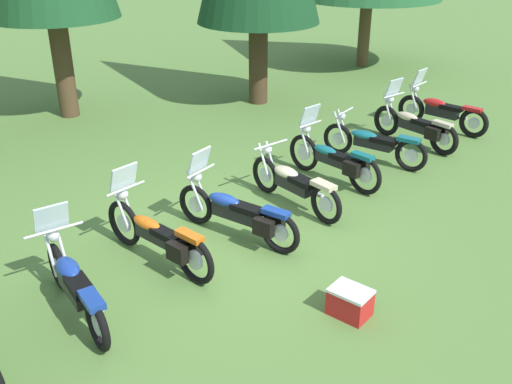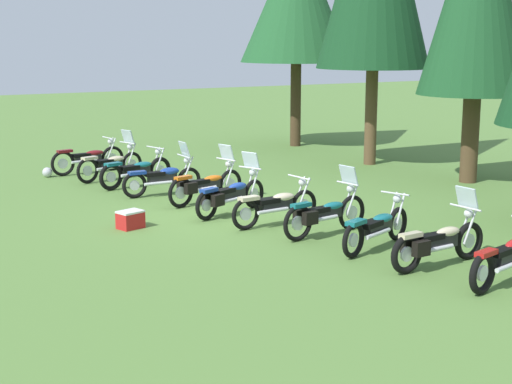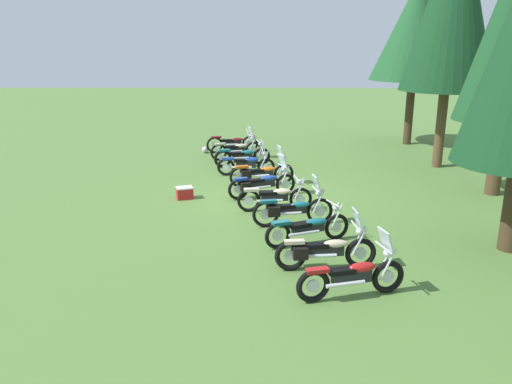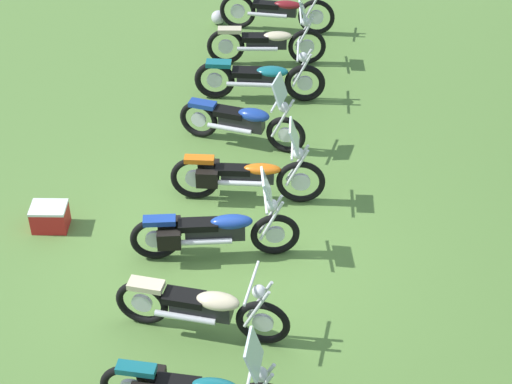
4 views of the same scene
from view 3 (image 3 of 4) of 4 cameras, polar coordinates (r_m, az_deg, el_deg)
name	(u,v)px [view 3 (image 3 of 4)]	position (r m, az deg, el deg)	size (l,w,h in m)	color
ground_plane	(265,197)	(16.42, 1.01, -0.53)	(80.00, 80.00, 0.00)	#547A38
motorcycle_0	(233,143)	(22.96, -2.62, 5.55)	(0.66, 2.33, 1.02)	black
motorcycle_1	(237,148)	(21.61, -2.15, 4.91)	(0.93, 2.16, 1.37)	black
motorcycle_2	(243,156)	(20.34, -1.50, 4.10)	(0.91, 2.26, 1.01)	black
motorcycle_3	(247,163)	(18.93, -1.02, 3.22)	(0.76, 2.16, 1.34)	black
motorcycle_4	(261,173)	(17.57, 0.58, 2.18)	(0.91, 2.25, 1.38)	black
motorcycle_5	(261,183)	(16.27, 0.62, 0.99)	(1.08, 2.19, 1.35)	black
motorcycle_6	(275,196)	(14.95, 2.20, -0.49)	(0.76, 2.23, 0.99)	black
motorcycle_7	(292,209)	(13.77, 4.05, -1.94)	(0.74, 2.22, 1.38)	black
motorcycle_8	(309,227)	(12.58, 5.93, -3.99)	(1.02, 2.17, 0.99)	black
motorcycle_9	(325,250)	(11.24, 7.72, -6.50)	(0.70, 2.26, 1.36)	black
motorcycle_10	(353,276)	(10.16, 10.87, -9.23)	(0.84, 2.22, 1.35)	black
pine_tree_0	(416,29)	(25.63, 17.57, 17.05)	(4.06, 4.06, 7.72)	#42301E
picnic_cooler	(185,193)	(16.34, -8.02, -0.09)	(0.53, 0.61, 0.38)	red
dropped_helmet	(205,150)	(23.03, -5.76, 4.74)	(0.29, 0.29, 0.29)	silver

